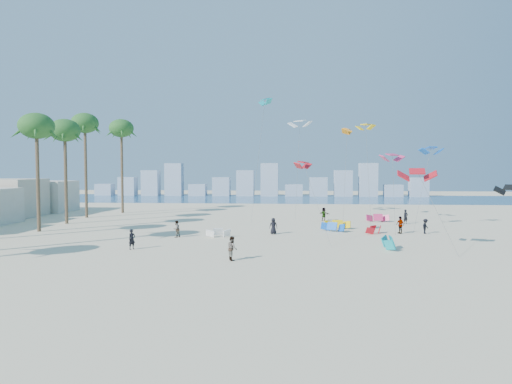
{
  "coord_description": "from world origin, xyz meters",
  "views": [
    {
      "loc": [
        6.61,
        -30.98,
        6.97
      ],
      "look_at": [
        3.0,
        16.0,
        4.5
      ],
      "focal_mm": 31.09,
      "sensor_mm": 36.0,
      "label": 1
    }
  ],
  "objects": [
    {
      "name": "kitesurfers_far",
      "position": [
        11.62,
        20.41,
        0.88
      ],
      "size": [
        27.09,
        16.8,
        1.87
      ],
      "color": "black",
      "rests_on": "ground"
    },
    {
      "name": "palm_row",
      "position": [
        -22.19,
        16.18,
        11.91
      ],
      "size": [
        8.69,
        44.8,
        15.1
      ],
      "color": "brown",
      "rests_on": "ground"
    },
    {
      "name": "ocean",
      "position": [
        0.0,
        72.0,
        0.01
      ],
      "size": [
        220.0,
        220.0,
        0.0
      ],
      "primitive_type": "plane",
      "color": "navy",
      "rests_on": "ground"
    },
    {
      "name": "distant_skyline",
      "position": [
        -1.19,
        82.0,
        3.09
      ],
      "size": [
        85.0,
        3.0,
        8.4
      ],
      "color": "#9EADBF",
      "rests_on": "ground"
    },
    {
      "name": "flying_kites",
      "position": [
        14.03,
        23.03,
        10.8
      ],
      "size": [
        25.42,
        32.55,
        17.1
      ],
      "color": "red",
      "rests_on": "ground"
    },
    {
      "name": "kitesurfer_near",
      "position": [
        -7.02,
        6.11,
        0.88
      ],
      "size": [
        0.72,
        0.76,
        1.76
      ],
      "primitive_type": "imported",
      "rotation": [
        0.0,
        0.0,
        0.94
      ],
      "color": "black",
      "rests_on": "ground"
    },
    {
      "name": "kitesurfer_mid",
      "position": [
        2.23,
        2.25,
        0.91
      ],
      "size": [
        0.98,
        1.08,
        1.83
      ],
      "primitive_type": "imported",
      "rotation": [
        0.0,
        0.0,
        1.96
      ],
      "color": "gray",
      "rests_on": "ground"
    },
    {
      "name": "grounded_kites",
      "position": [
        12.75,
        17.72,
        0.46
      ],
      "size": [
        21.98,
        21.83,
        1.0
      ],
      "color": "white",
      "rests_on": "ground"
    },
    {
      "name": "ground",
      "position": [
        0.0,
        0.0,
        0.0
      ],
      "size": [
        220.0,
        220.0,
        0.0
      ],
      "primitive_type": "plane",
      "color": "beige",
      "rests_on": "ground"
    }
  ]
}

